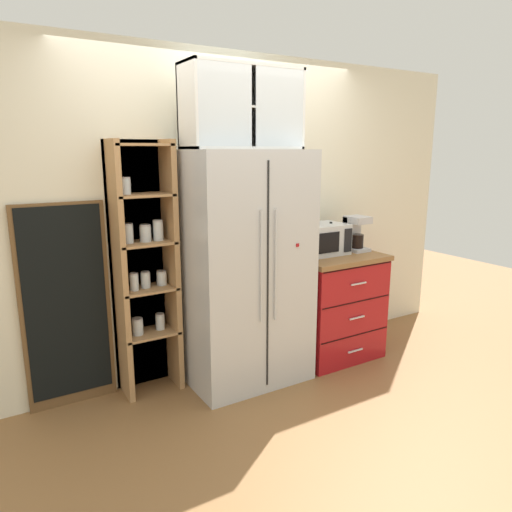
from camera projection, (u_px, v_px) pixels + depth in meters
name	position (u px, v px, depth m)	size (l,w,h in m)	color
ground_plane	(247.00, 377.00, 3.81)	(10.63, 10.63, 0.00)	olive
wall_back_cream	(222.00, 215.00, 3.87)	(4.93, 0.10, 2.55)	silver
refrigerator	(245.00, 269.00, 3.64)	(0.92, 0.67, 1.80)	silver
pantry_shelf_column	(144.00, 266.00, 3.47)	(0.47, 0.30, 1.87)	brown
counter_cabinet	(331.00, 304.00, 4.18)	(0.78, 0.68, 0.92)	#A8161C
microwave	(320.00, 239.00, 4.03)	(0.44, 0.33, 0.26)	silver
coffee_maker	(355.00, 233.00, 4.17)	(0.17, 0.20, 0.31)	#B7B7BC
mug_navy	(331.00, 248.00, 4.09)	(0.12, 0.08, 0.10)	navy
mug_red	(337.00, 250.00, 4.02)	(0.11, 0.08, 0.09)	red
bottle_green	(330.00, 239.00, 4.08)	(0.06, 0.06, 0.27)	#285B33
upper_cabinet	(241.00, 108.00, 3.41)	(0.88, 0.32, 0.58)	silver
chalkboard_menu	(66.00, 306.00, 3.28)	(0.60, 0.04, 1.46)	brown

